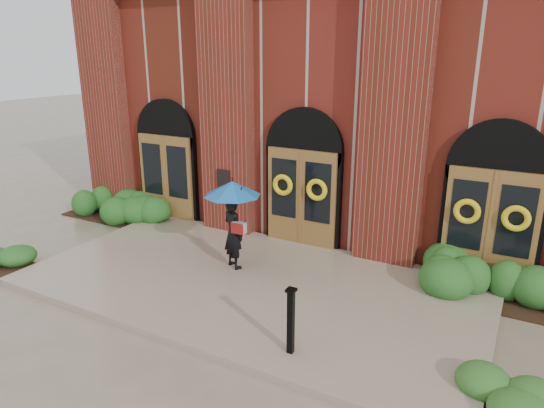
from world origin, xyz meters
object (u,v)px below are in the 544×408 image
Objects in this scene: man_with_umbrella at (233,208)px; hedge_wall_left at (116,205)px; hedge_wall_right at (517,285)px; metal_post at (291,320)px.

man_with_umbrella is 0.67× the size of hedge_wall_left.
hedge_wall_left is 0.98× the size of hedge_wall_right.
hedge_wall_right is (3.22, 4.02, -0.36)m from metal_post.
hedge_wall_right reaches higher than hedge_wall_left.
man_with_umbrella is at bearing 138.20° from metal_post.
man_with_umbrella is 1.76× the size of metal_post.
hedge_wall_left is at bearing 180.00° from hedge_wall_right.
hedge_wall_left is 11.37m from hedge_wall_right.
metal_post is 0.38× the size of hedge_wall_left.
man_with_umbrella reaches higher than hedge_wall_left.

